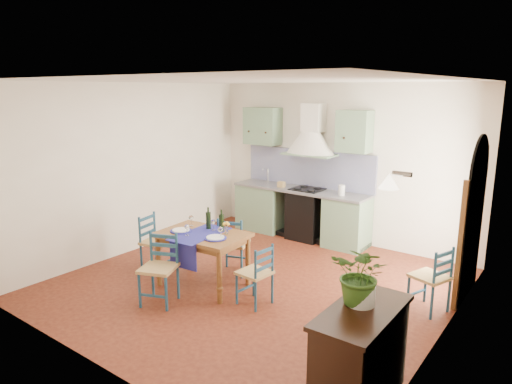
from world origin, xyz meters
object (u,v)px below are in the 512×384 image
chair_near (159,268)px  sideboard (360,356)px  dining_table (203,239)px  potted_plant (362,275)px

chair_near → sideboard: size_ratio=0.86×
dining_table → sideboard: (2.81, -1.09, -0.17)m
dining_table → sideboard: size_ratio=1.19×
chair_near → potted_plant: (2.84, -0.30, 0.73)m
dining_table → chair_near: size_ratio=1.39×
dining_table → potted_plant: 2.98m
potted_plant → chair_near: bearing=173.9°
dining_table → chair_near: dining_table is taller
dining_table → sideboard: bearing=-21.2°
dining_table → potted_plant: size_ratio=2.38×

